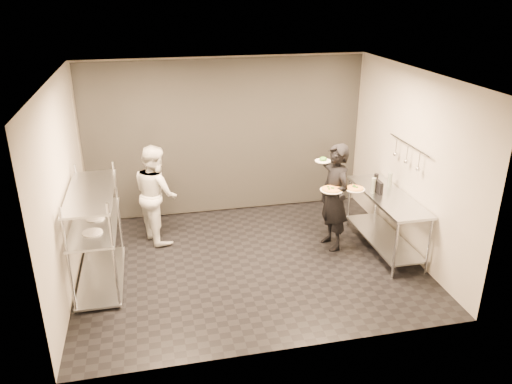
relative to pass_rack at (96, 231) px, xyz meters
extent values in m
cube|color=black|center=(2.15, 0.00, -0.77)|extent=(5.00, 4.00, 0.00)
cube|color=silver|center=(2.15, 0.00, 2.03)|extent=(5.00, 4.00, 0.00)
cube|color=#B6B1A4|center=(2.15, 2.00, 0.63)|extent=(5.00, 0.00, 2.80)
cube|color=#B6B1A4|center=(2.15, -2.00, 0.63)|extent=(5.00, 0.00, 2.80)
cube|color=#B6B1A4|center=(-0.35, 0.00, 0.63)|extent=(0.00, 4.00, 2.80)
cube|color=#B6B1A4|center=(4.65, 0.00, 0.63)|extent=(0.00, 4.00, 2.80)
cube|color=white|center=(2.15, 1.97, 0.63)|extent=(4.90, 0.04, 2.74)
cylinder|color=#B5B8BD|center=(-0.27, -0.77, -0.02)|extent=(0.04, 0.04, 1.50)
cylinder|color=#B5B8BD|center=(-0.27, 0.77, -0.02)|extent=(0.04, 0.04, 1.50)
cylinder|color=#B5B8BD|center=(0.27, -0.77, -0.02)|extent=(0.04, 0.04, 1.50)
cylinder|color=#B5B8BD|center=(0.27, 0.77, -0.02)|extent=(0.04, 0.04, 1.50)
cube|color=#B2B7BC|center=(0.00, 0.00, -0.72)|extent=(0.60, 1.60, 0.03)
cube|color=#B2B7BC|center=(0.00, 0.00, 0.13)|extent=(0.60, 1.60, 0.03)
cube|color=#B2B7BC|center=(0.00, 0.00, 0.58)|extent=(0.60, 1.60, 0.03)
cylinder|color=white|center=(0.00, -0.35, 0.16)|extent=(0.26, 0.26, 0.01)
cylinder|color=white|center=(0.00, 0.10, 0.16)|extent=(0.26, 0.26, 0.01)
cylinder|color=#B5B8BD|center=(4.07, -0.86, -0.32)|extent=(0.04, 0.04, 0.90)
cylinder|color=#B5B8BD|center=(4.07, 0.86, -0.32)|extent=(0.04, 0.04, 0.90)
cylinder|color=#B5B8BD|center=(4.59, -0.86, -0.32)|extent=(0.04, 0.04, 0.90)
cylinder|color=#B5B8BD|center=(4.59, 0.86, -0.32)|extent=(0.04, 0.04, 0.90)
cube|color=#B2B7BC|center=(4.33, 0.00, -0.59)|extent=(0.57, 1.71, 0.03)
cube|color=#B2B7BC|center=(4.33, 0.00, 0.13)|extent=(0.60, 1.80, 0.04)
cylinder|color=#B5B8BD|center=(4.59, 0.00, 0.93)|extent=(0.02, 1.20, 0.02)
cylinder|color=#B5B8BD|center=(4.57, -0.35, 0.80)|extent=(0.01, 0.01, 0.22)
sphere|color=#B5B8BD|center=(4.57, -0.35, 0.67)|extent=(0.07, 0.07, 0.07)
cylinder|color=#B5B8BD|center=(4.57, 0.00, 0.80)|extent=(0.01, 0.01, 0.22)
sphere|color=#B5B8BD|center=(4.57, 0.00, 0.67)|extent=(0.07, 0.07, 0.07)
cylinder|color=#B5B8BD|center=(4.57, 0.35, 0.80)|extent=(0.01, 0.01, 0.22)
sphere|color=#B5B8BD|center=(4.57, 0.35, 0.67)|extent=(0.07, 0.07, 0.07)
imported|color=black|center=(3.55, 0.23, 0.08)|extent=(0.51, 0.68, 1.71)
imported|color=white|center=(0.85, 1.10, 0.03)|extent=(0.85, 0.95, 1.60)
cylinder|color=white|center=(3.43, 0.06, 0.29)|extent=(0.34, 0.34, 0.01)
cylinder|color=gold|center=(3.43, 0.06, 0.30)|extent=(0.30, 0.30, 0.02)
cylinder|color=#C25519|center=(3.43, 0.06, 0.31)|extent=(0.27, 0.27, 0.01)
sphere|color=#1C5814|center=(3.43, 0.06, 0.32)|extent=(0.04, 0.04, 0.04)
cylinder|color=white|center=(3.76, -0.03, 0.31)|extent=(0.30, 0.30, 0.01)
cylinder|color=gold|center=(3.76, -0.03, 0.32)|extent=(0.26, 0.26, 0.02)
cylinder|color=#C25519|center=(3.76, -0.03, 0.33)|extent=(0.23, 0.23, 0.01)
sphere|color=#1C5814|center=(3.76, -0.03, 0.34)|extent=(0.04, 0.04, 0.04)
cylinder|color=white|center=(3.45, 0.56, 0.58)|extent=(0.25, 0.25, 0.01)
ellipsoid|color=#256218|center=(3.45, 0.56, 0.61)|extent=(0.13, 0.13, 0.07)
cube|color=black|center=(4.21, 0.12, 0.25)|extent=(0.06, 0.27, 0.20)
cylinder|color=gray|center=(4.14, 0.13, 0.27)|extent=(0.07, 0.07, 0.24)
cylinder|color=gray|center=(4.50, 0.31, 0.27)|extent=(0.07, 0.07, 0.23)
cylinder|color=black|center=(4.25, 0.29, 0.27)|extent=(0.07, 0.07, 0.24)
camera|label=1|loc=(0.84, -6.44, 3.13)|focal=35.00mm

